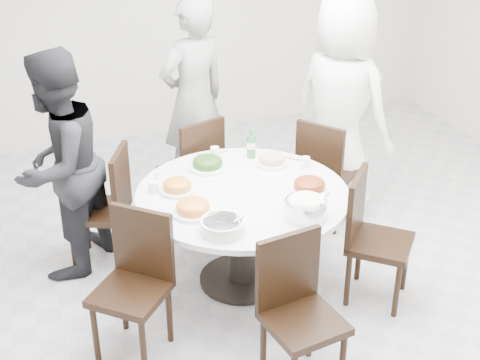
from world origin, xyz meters
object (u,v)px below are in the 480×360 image
object	(u,v)px
chair_n	(190,168)
diner_left	(59,166)
chair_s	(304,319)
diner_right	(341,107)
chair_nw	(98,208)
diner_middle	(194,100)
rice_bowl	(306,209)
beverage_bottle	(251,143)
chair_sw	(130,290)
chair_ne	(328,170)
chair_se	(381,240)
dining_table	(242,237)
soup_bowl	(222,226)

from	to	relation	value
chair_n	diner_left	distance (m)	1.22
chair_s	diner_right	xyz separation A→B (m)	(1.21, 1.92, 0.47)
chair_nw	diner_left	distance (m)	0.45
chair_s	diner_middle	world-z (taller)	diner_middle
rice_bowl	beverage_bottle	xyz separation A→B (m)	(-0.00, 0.98, 0.06)
chair_sw	diner_middle	size ratio (longest dim) A/B	0.52
chair_ne	chair_s	size ratio (longest dim) A/B	1.00
diner_left	beverage_bottle	xyz separation A→B (m)	(1.44, -0.12, 0.01)
chair_ne	chair_n	distance (m)	1.16
chair_nw	rice_bowl	world-z (taller)	chair_nw
diner_right	chair_s	bearing A→B (deg)	119.10
chair_s	diner_left	size ratio (longest dim) A/B	0.55
diner_middle	beverage_bottle	world-z (taller)	diner_middle
chair_se	rice_bowl	size ratio (longest dim) A/B	3.42
chair_ne	diner_left	size ratio (longest dim) A/B	0.55
dining_table	chair_ne	distance (m)	1.16
dining_table	chair_nw	bearing A→B (deg)	146.43
chair_nw	diner_right	size ratio (longest dim) A/B	0.50
chair_ne	chair_sw	distance (m)	2.20
chair_nw	beverage_bottle	size ratio (longest dim) A/B	3.98
dining_table	diner_middle	bearing A→B (deg)	86.89
diner_right	dining_table	bearing A→B (deg)	95.76
chair_n	chair_s	bearing A→B (deg)	73.24
chair_nw	rice_bowl	bearing A→B (deg)	72.67
dining_table	chair_n	distance (m)	1.04
soup_bowl	beverage_bottle	xyz separation A→B (m)	(0.57, 0.98, 0.08)
chair_ne	chair_s	xyz separation A→B (m)	(-1.02, -1.71, 0.00)
chair_n	chair_nw	xyz separation A→B (m)	(-0.85, -0.42, 0.00)
dining_table	chair_n	world-z (taller)	chair_n
chair_ne	chair_n	bearing A→B (deg)	31.46
diner_right	diner_left	xyz separation A→B (m)	(-2.36, -0.18, -0.08)
chair_se	rice_bowl	bearing A→B (deg)	126.69
rice_bowl	beverage_bottle	distance (m)	0.98
chair_ne	chair_se	bearing A→B (deg)	135.38
chair_s	diner_left	world-z (taller)	diner_left
chair_s	chair_se	bearing A→B (deg)	26.16
chair_se	beverage_bottle	bearing A→B (deg)	70.71
chair_nw	soup_bowl	xyz separation A→B (m)	(0.63, -1.08, 0.32)
chair_ne	chair_sw	size ratio (longest dim) A/B	1.00
chair_n	diner_middle	xyz separation A→B (m)	(0.16, 0.41, 0.44)
dining_table	chair_n	size ratio (longest dim) A/B	1.58
chair_se	beverage_bottle	distance (m)	1.24
diner_left	beverage_bottle	bearing A→B (deg)	126.14
dining_table	beverage_bottle	bearing A→B (deg)	62.98
diner_left	beverage_bottle	size ratio (longest dim) A/B	7.18
diner_right	beverage_bottle	size ratio (longest dim) A/B	7.89
chair_n	rice_bowl	size ratio (longest dim) A/B	3.42
diner_left	rice_bowl	size ratio (longest dim) A/B	6.17
beverage_bottle	chair_n	bearing A→B (deg)	123.86
soup_bowl	rice_bowl	bearing A→B (deg)	-0.49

